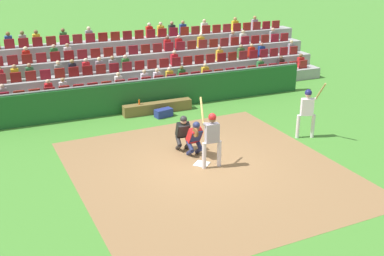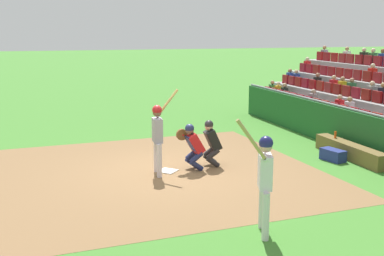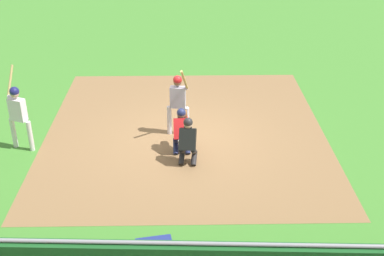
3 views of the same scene
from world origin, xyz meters
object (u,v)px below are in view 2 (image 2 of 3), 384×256
batter_at_plate (158,132)px  dugout_bench (350,151)px  home_plate_marker (168,171)px  catcher_crouching (192,144)px  on_deck_batter (265,174)px  water_bottle_on_bench (335,135)px  home_plate_umpire (211,141)px  equipment_duffel_bag (333,155)px

batter_at_plate → dugout_bench: (-0.19, -5.62, -0.90)m
home_plate_marker → catcher_crouching: 0.96m
on_deck_batter → catcher_crouching: bearing=-1.0°
catcher_crouching → water_bottle_on_bench: catcher_crouching is taller
home_plate_marker → home_plate_umpire: (0.13, -1.26, 0.68)m
home_plate_marker → dugout_bench: (-0.38, -5.32, 0.20)m
catcher_crouching → on_deck_batter: (-4.32, 0.07, 0.43)m
catcher_crouching → water_bottle_on_bench: bearing=-84.5°
home_plate_marker → water_bottle_on_bench: (0.40, -5.34, 0.53)m
dugout_bench → water_bottle_on_bench: bearing=-1.9°
batter_at_plate → dugout_bench: batter_at_plate is taller
home_plate_marker → catcher_crouching: bearing=-94.0°
batter_at_plate → on_deck_batter: bearing=-167.9°
home_plate_marker → batter_at_plate: batter_at_plate is taller
catcher_crouching → dugout_bench: catcher_crouching is taller
home_plate_marker → catcher_crouching: (-0.05, -0.67, 0.69)m
dugout_bench → batter_at_plate: bearing=88.1°
home_plate_umpire → water_bottle_on_bench: 4.09m
home_plate_marker → batter_at_plate: bearing=122.0°
batter_at_plate → catcher_crouching: (0.14, -0.97, -0.42)m
batter_at_plate → equipment_duffel_bag: (-0.24, -5.03, -0.96)m
home_plate_umpire → on_deck_batter: 4.57m
home_plate_marker → home_plate_umpire: bearing=-84.2°
water_bottle_on_bench → on_deck_batter: size_ratio=0.09×
catcher_crouching → home_plate_umpire: 0.62m
equipment_duffel_bag → home_plate_marker: bearing=72.3°
home_plate_umpire → on_deck_batter: size_ratio=0.59×
home_plate_umpire → home_plate_marker: bearing=95.8°
catcher_crouching → water_bottle_on_bench: (0.45, -4.68, -0.16)m
water_bottle_on_bench → equipment_duffel_bag: 1.10m
batter_at_plate → catcher_crouching: size_ratio=1.73×
catcher_crouching → home_plate_umpire: bearing=-73.6°
water_bottle_on_bench → equipment_duffel_bag: bearing=143.2°
home_plate_marker → dugout_bench: dugout_bench is taller
batter_at_plate → catcher_crouching: batter_at_plate is taller
dugout_bench → equipment_duffel_bag: bearing=94.7°
water_bottle_on_bench → home_plate_umpire: bearing=93.8°
equipment_duffel_bag → on_deck_batter: (-3.94, 4.13, 0.97)m
catcher_crouching → home_plate_umpire: (0.18, -0.60, -0.00)m
batter_at_plate → dugout_bench: bearing=-91.9°
catcher_crouching → home_plate_umpire: size_ratio=0.98×
dugout_bench → catcher_crouching: bearing=85.9°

